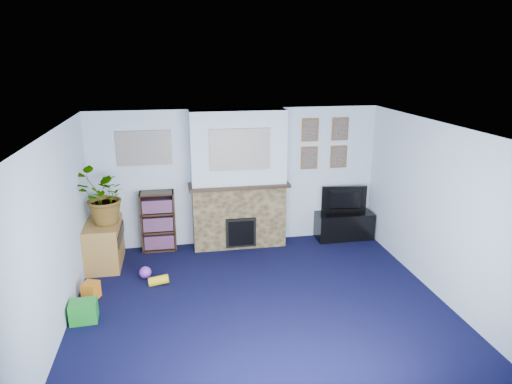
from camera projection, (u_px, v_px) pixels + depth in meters
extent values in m
cube|color=black|center=(261.00, 304.00, 6.23)|extent=(5.00, 4.50, 0.01)
cube|color=white|center=(261.00, 129.00, 5.53)|extent=(5.00, 4.50, 0.01)
cube|color=silver|center=(237.00, 177.00, 8.00)|extent=(5.00, 0.04, 2.40)
cube|color=silver|center=(312.00, 316.00, 3.76)|extent=(5.00, 0.04, 2.40)
cube|color=silver|center=(56.00, 235.00, 5.46)|extent=(0.04, 4.50, 2.40)
cube|color=silver|center=(438.00, 210.00, 6.31)|extent=(0.04, 4.50, 2.40)
cube|color=brown|center=(239.00, 216.00, 8.00)|extent=(1.60, 0.40, 1.10)
cube|color=brown|center=(238.00, 149.00, 7.65)|extent=(1.60, 0.40, 1.30)
cube|color=brown|center=(239.00, 185.00, 7.81)|extent=(1.72, 0.50, 0.05)
cube|color=brown|center=(241.00, 233.00, 7.87)|extent=(0.52, 0.08, 0.52)
cube|color=brown|center=(241.00, 233.00, 7.83)|extent=(0.44, 0.02, 0.44)
cube|color=gray|center=(240.00, 149.00, 7.44)|extent=(1.00, 0.03, 0.68)
cube|color=gray|center=(144.00, 148.00, 7.55)|extent=(0.90, 0.03, 0.58)
cube|color=brown|center=(310.00, 130.00, 7.97)|extent=(0.30, 0.03, 0.40)
cube|color=brown|center=(340.00, 129.00, 8.06)|extent=(0.30, 0.03, 0.40)
cube|color=brown|center=(309.00, 158.00, 8.11)|extent=(0.30, 0.03, 0.40)
cube|color=brown|center=(339.00, 157.00, 8.21)|extent=(0.30, 0.03, 0.40)
cube|color=black|center=(344.00, 226.00, 8.41)|extent=(1.03, 0.44, 0.49)
imported|color=black|center=(345.00, 200.00, 8.28)|extent=(0.84, 0.21, 0.48)
cube|color=black|center=(158.00, 219.00, 7.94)|extent=(0.58, 0.02, 1.05)
cube|color=black|center=(142.00, 222.00, 7.77)|extent=(0.03, 0.28, 1.05)
cube|color=black|center=(175.00, 220.00, 7.87)|extent=(0.03, 0.28, 1.05)
cube|color=black|center=(160.00, 249.00, 7.97)|extent=(0.56, 0.28, 0.03)
cube|color=black|center=(159.00, 231.00, 7.87)|extent=(0.56, 0.28, 0.03)
cube|color=black|center=(158.00, 213.00, 7.77)|extent=(0.56, 0.28, 0.03)
cube|color=black|center=(156.00, 193.00, 7.67)|extent=(0.56, 0.28, 0.03)
cube|color=black|center=(160.00, 241.00, 7.91)|extent=(0.50, 0.22, 0.24)
cube|color=black|center=(158.00, 223.00, 7.82)|extent=(0.50, 0.22, 0.24)
cube|color=black|center=(157.00, 205.00, 7.72)|extent=(0.50, 0.22, 0.22)
cube|color=olive|center=(105.00, 244.00, 7.32)|extent=(0.51, 0.92, 0.72)
imported|color=#26661E|center=(102.00, 197.00, 7.04)|extent=(1.05, 1.05, 0.88)
cube|color=gold|center=(239.00, 180.00, 7.76)|extent=(0.10, 0.06, 0.14)
cylinder|color=#B2BFC6|center=(259.00, 178.00, 7.81)|extent=(0.04, 0.04, 0.14)
sphere|color=slate|center=(203.00, 182.00, 7.66)|extent=(0.12, 0.12, 0.12)
cylinder|color=orange|center=(280.00, 179.00, 7.88)|extent=(0.06, 0.06, 0.13)
cube|color=#198C26|center=(84.00, 311.00, 5.80)|extent=(0.35, 0.29, 0.27)
sphere|color=purple|center=(145.00, 273.00, 6.93)|extent=(0.19, 0.19, 0.19)
cube|color=orange|center=(91.00, 291.00, 6.34)|extent=(0.26, 0.26, 0.24)
cylinder|color=yellow|center=(159.00, 280.00, 6.73)|extent=(0.30, 0.13, 0.17)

